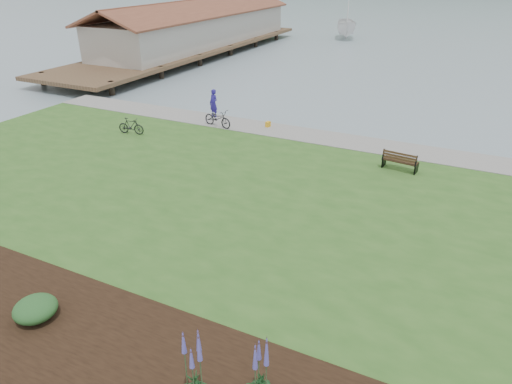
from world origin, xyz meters
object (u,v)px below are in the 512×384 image
at_px(bicycle_a, 218,118).
at_px(sailboat, 346,39).
at_px(person, 213,101).
at_px(park_bench, 400,161).

distance_m(bicycle_a, sailboat, 38.97).
bearing_deg(sailboat, person, -103.68).
bearing_deg(bicycle_a, sailboat, 17.92).
distance_m(person, sailboat, 37.45).
relative_size(bicycle_a, sailboat, 0.07).
height_order(person, sailboat, sailboat).
bearing_deg(person, bicycle_a, -32.04).
relative_size(park_bench, sailboat, 0.06).
bearing_deg(sailboat, park_bench, -88.59).
xyz_separation_m(park_bench, sailboat, (-13.93, 40.52, -0.86)).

